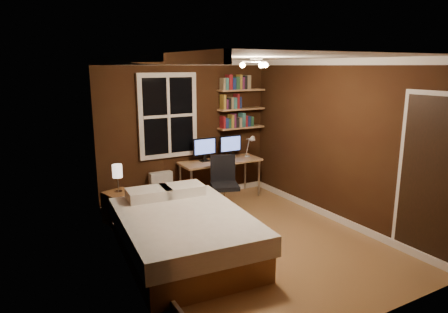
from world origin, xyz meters
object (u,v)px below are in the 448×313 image
desk (220,164)px  monitor_right (230,147)px  desk_lamp (250,146)px  monitor_left (205,150)px  bed (184,234)px  nightstand (120,207)px  bedside_lamp (118,178)px  radiator (161,188)px  office_chair (224,192)px

desk → monitor_right: monitor_right is taller
desk_lamp → desk: bearing=173.2°
desk → monitor_left: (-0.28, 0.08, 0.27)m
desk → desk_lamp: size_ratio=3.42×
bed → desk: (1.53, 1.80, 0.35)m
nightstand → monitor_left: bearing=-5.6°
nightstand → bedside_lamp: bedside_lamp is taller
bed → bedside_lamp: bedside_lamp is taller
monitor_right → desk_lamp: bearing=-23.3°
radiator → monitor_right: size_ratio=1.32×
bed → monitor_left: (1.25, 1.88, 0.62)m
monitor_right → office_chair: (-0.57, -0.78, -0.57)m
nightstand → office_chair: size_ratio=0.52×
nightstand → radiator: radiator is taller
monitor_left → monitor_right: (0.53, 0.00, 0.00)m
nightstand → office_chair: office_chair is taller
monitor_left → monitor_right: same height
bed → nightstand: size_ratio=4.47×
bed → nightstand: 1.58m
monitor_left → office_chair: 0.96m
radiator → desk_lamp: desk_lamp is taller
desk → nightstand: bearing=-172.0°
desk → monitor_right: bearing=16.5°
bed → radiator: size_ratio=3.77×
nightstand → monitor_left: size_ratio=1.12×
nightstand → desk: (1.94, 0.27, 0.40)m
bedside_lamp → office_chair: office_chair is taller
radiator → monitor_left: (0.80, -0.12, 0.63)m
bed → monitor_left: size_ratio=4.99×
nightstand → radiator: 0.98m
bedside_lamp → radiator: size_ratio=0.74×
monitor_left → office_chair: bearing=-92.6°
monitor_right → bedside_lamp: bearing=-171.0°
bed → desk_lamp: 2.81m
desk_lamp → office_chair: desk_lamp is taller
monitor_right → office_chair: 1.12m
bedside_lamp → radiator: 1.07m
bed → radiator: bearing=82.1°
monitor_right → office_chair: bearing=-126.2°
radiator → monitor_right: bearing=-5.1°
bed → monitor_right: 2.66m
radiator → monitor_left: monitor_left is taller
bedside_lamp → desk_lamp: 2.55m
monitor_right → desk: bearing=-163.5°
nightstand → office_chair: bearing=-32.1°
bedside_lamp → office_chair: (1.63, -0.43, -0.36)m
bedside_lamp → monitor_right: bearing=9.0°
monitor_left → bedside_lamp: bearing=-168.2°
office_chair → monitor_right: bearing=73.6°
desk → monitor_left: bearing=164.9°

